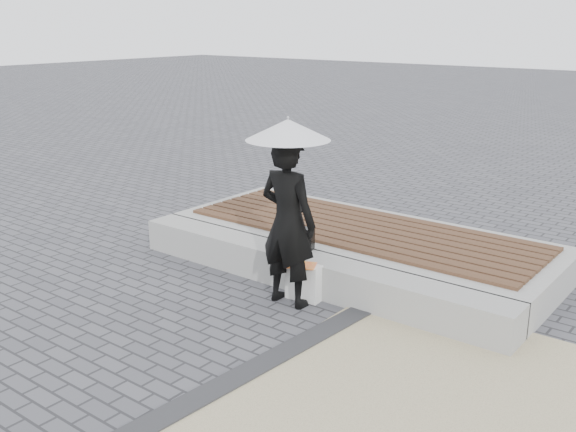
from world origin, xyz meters
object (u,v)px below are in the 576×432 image
object	(u,v)px
seating_ledge	(307,271)
woman	(288,222)
handbag	(298,238)
canvas_tote	(304,282)
parasol	(288,130)

from	to	relation	value
seating_ledge	woman	world-z (taller)	woman
seating_ledge	handbag	bearing A→B (deg)	149.52
handbag	canvas_tote	distance (m)	0.68
handbag	canvas_tote	size ratio (longest dim) A/B	0.89
parasol	woman	bearing A→B (deg)	180.00
seating_ledge	handbag	size ratio (longest dim) A/B	13.51
woman	parasol	distance (m)	1.00
handbag	canvas_tote	world-z (taller)	handbag
canvas_tote	seating_ledge	bearing A→B (deg)	115.00
parasol	canvas_tote	xyz separation A→B (m)	(0.09, 0.18, -1.72)
woman	parasol	world-z (taller)	parasol
seating_ledge	woman	xyz separation A→B (m)	(0.09, -0.48, 0.73)
seating_ledge	canvas_tote	world-z (taller)	canvas_tote
woman	parasol	size ratio (longest dim) A/B	1.64
parasol	handbag	bearing A→B (deg)	117.37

